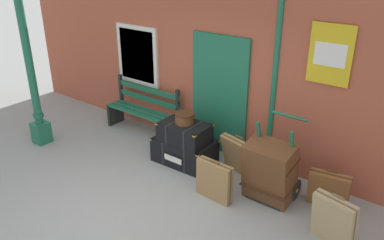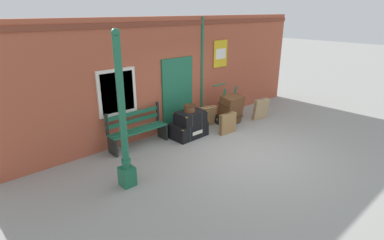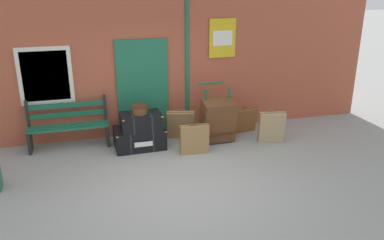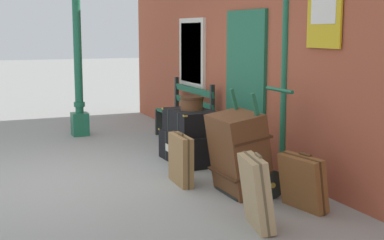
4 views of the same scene
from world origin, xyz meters
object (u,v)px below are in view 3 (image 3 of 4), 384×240
steamer_trunk_base (140,138)px  suitcase_umber (181,125)px  suitcase_beige (194,139)px  steamer_trunk_middle (141,121)px  suitcase_oxblood (272,127)px  platform_bench (69,126)px  suitcase_brown (245,120)px  porters_trolley (215,127)px  large_brown_trunk (218,121)px  round_hatbox (139,108)px

steamer_trunk_base → suitcase_umber: size_ratio=1.54×
steamer_trunk_base → suitcase_beige: (1.00, -0.57, 0.09)m
steamer_trunk_middle → suitcase_oxblood: steamer_trunk_middle is taller
platform_bench → suitcase_brown: (3.77, -0.21, -0.16)m
steamer_trunk_middle → porters_trolley: porters_trolley is taller
porters_trolley → large_brown_trunk: size_ratio=1.26×
suitcase_brown → suitcase_umber: 1.47m
porters_trolley → suitcase_umber: 0.74m
suitcase_brown → steamer_trunk_middle: bearing=-173.5°
suitcase_oxblood → round_hatbox: bearing=170.2°
platform_bench → suitcase_oxblood: (4.08, -0.92, -0.10)m
round_hatbox → platform_bench: bearing=161.9°
steamer_trunk_base → round_hatbox: round_hatbox is taller
platform_bench → suitcase_brown: 3.78m
large_brown_trunk → suitcase_beige: 0.80m
steamer_trunk_base → suitcase_umber: suitcase_umber is taller
suitcase_brown → suitcase_oxblood: size_ratio=0.84×
steamer_trunk_base → suitcase_oxblood: suitcase_oxblood is taller
round_hatbox → porters_trolley: bearing=2.8°
platform_bench → suitcase_umber: 2.31m
porters_trolley → suitcase_oxblood: bearing=-27.1°
steamer_trunk_middle → porters_trolley: size_ratio=0.70×
suitcase_oxblood → suitcase_beige: suitcase_oxblood is taller
large_brown_trunk → suitcase_beige: large_brown_trunk is taller
platform_bench → round_hatbox: size_ratio=4.90×
suitcase_umber → suitcase_beige: suitcase_umber is taller
steamer_trunk_middle → large_brown_trunk: 1.61m
large_brown_trunk → platform_bench: bearing=169.5°
steamer_trunk_middle → porters_trolley: (1.60, 0.10, -0.31)m
steamer_trunk_base → suitcase_oxblood: size_ratio=1.46×
round_hatbox → suitcase_brown: bearing=6.0°
large_brown_trunk → round_hatbox: bearing=176.5°
platform_bench → suitcase_beige: size_ratio=2.54×
steamer_trunk_middle → large_brown_trunk: bearing=-2.8°
suitcase_brown → round_hatbox: bearing=-174.0°
large_brown_trunk → suitcase_oxblood: size_ratio=1.32×
steamer_trunk_base → suitcase_beige: suitcase_beige is taller
platform_bench → suitcase_umber: bearing=-5.5°
large_brown_trunk → suitcase_umber: 0.81m
round_hatbox → suitcase_oxblood: (2.68, -0.46, -0.50)m
suitcase_oxblood → suitcase_umber: suitcase_oxblood is taller
porters_trolley → suitcase_beige: size_ratio=1.87×
round_hatbox → suitcase_oxblood: round_hatbox is taller
platform_bench → suitcase_beige: bearing=-22.9°
platform_bench → steamer_trunk_middle: (1.41, -0.48, 0.14)m
suitcase_umber → platform_bench: bearing=174.5°
steamer_trunk_base → suitcase_brown: bearing=5.4°
steamer_trunk_base → suitcase_brown: (2.39, 0.23, 0.07)m
steamer_trunk_base → porters_trolley: 1.64m
suitcase_brown → suitcase_oxblood: suitcase_oxblood is taller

